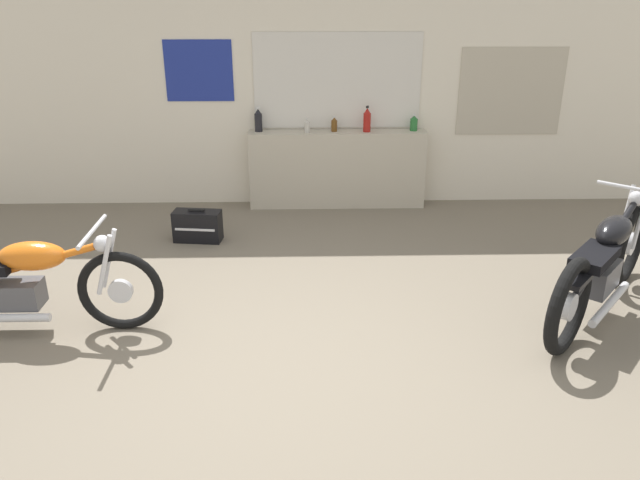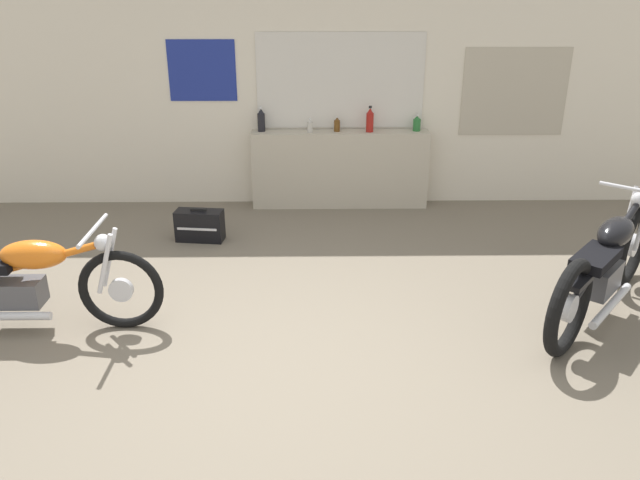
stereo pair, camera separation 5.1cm
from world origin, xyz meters
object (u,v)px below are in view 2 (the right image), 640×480
bottle_right_center (370,120)px  motorcycle_orange (22,280)px  bottle_rightmost (417,124)px  bottle_leftmost (261,120)px  hard_case_black (200,225)px  motorcycle_black (606,265)px  bottle_left_center (310,126)px  bottle_center (337,125)px

bottle_right_center → motorcycle_orange: 4.10m
bottle_rightmost → bottle_leftmost: bearing=179.8°
motorcycle_orange → hard_case_black: 2.08m
bottle_leftmost → bottle_right_center: (1.25, -0.05, 0.01)m
motorcycle_black → motorcycle_orange: bearing=-178.1°
bottle_left_center → bottle_rightmost: (1.24, 0.06, 0.01)m
bottle_leftmost → bottle_center: (0.88, -0.02, -0.05)m
bottle_rightmost → bottle_center: bearing=-179.1°
bottle_leftmost → bottle_rightmost: size_ratio=1.49×
bottle_center → motorcycle_orange: bearing=-131.2°
bottle_leftmost → bottle_right_center: bottle_right_center is taller
bottle_center → hard_case_black: (-1.47, -1.09, -0.82)m
bottle_leftmost → bottle_left_center: bottle_leftmost is taller
bottle_center → bottle_rightmost: (0.93, 0.02, 0.01)m
bottle_leftmost → motorcycle_orange: size_ratio=0.13×
bottle_leftmost → motorcycle_black: (2.91, -2.74, -0.59)m
bottle_right_center → motorcycle_orange: bottle_right_center is taller
bottle_left_center → motorcycle_black: bottle_left_center is taller
bottle_left_center → motorcycle_black: (2.35, -2.67, -0.54)m
bottle_left_center → motorcycle_orange: bearing=-127.9°
bottle_center → bottle_left_center: bearing=-171.8°
bottle_center → bottle_right_center: 0.38m
bottle_right_center → bottle_rightmost: bottle_right_center is taller
bottle_rightmost → bottle_right_center: bearing=-175.9°
motorcycle_orange → bottle_rightmost: bearing=40.0°
bottle_right_center → motorcycle_black: size_ratio=0.17×
bottle_left_center → bottle_right_center: bearing=1.7°
motorcycle_black → hard_case_black: size_ratio=3.43×
bottle_center → motorcycle_black: (2.03, -2.71, -0.54)m
bottle_leftmost → bottle_left_center: (0.56, -0.07, -0.05)m
bottle_center → motorcycle_black: size_ratio=0.10×
bottle_center → hard_case_black: bottle_center is taller
bottle_center → hard_case_black: bearing=-143.4°
bottle_rightmost → motorcycle_black: (1.10, -2.73, -0.55)m
bottle_right_center → bottle_rightmost: size_ratio=1.56×
bottle_rightmost → hard_case_black: 2.77m
bottle_center → bottle_rightmost: size_ratio=0.93×
bottle_center → motorcycle_orange: 3.85m
bottle_left_center → bottle_rightmost: 1.24m
motorcycle_orange → bottle_center: bearing=48.8°
bottle_left_center → motorcycle_black: 3.59m
bottle_rightmost → hard_case_black: (-2.40, -1.10, -0.83)m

